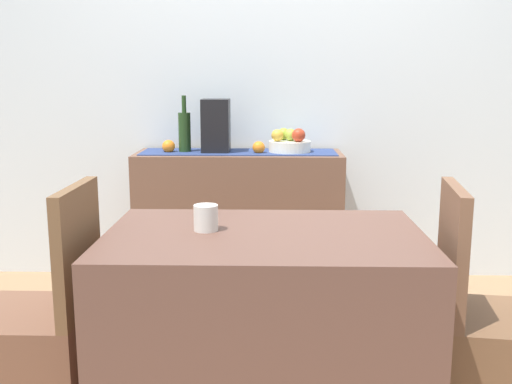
{
  "coord_description": "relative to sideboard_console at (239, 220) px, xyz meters",
  "views": [
    {
      "loc": [
        -0.02,
        -2.56,
        1.26
      ],
      "look_at": [
        -0.09,
        0.34,
        0.7
      ],
      "focal_mm": 41.89,
      "sensor_mm": 36.0,
      "label": 1
    }
  ],
  "objects": [
    {
      "name": "ground_plane",
      "position": [
        0.2,
        -0.92,
        -0.42
      ],
      "size": [
        6.4,
        6.4,
        0.02
      ],
      "primitive_type": "cube",
      "color": "#9D7753",
      "rests_on": "ground"
    },
    {
      "name": "orange_loose_end",
      "position": [
        0.12,
        -0.05,
        0.45
      ],
      "size": [
        0.07,
        0.07,
        0.07
      ],
      "primitive_type": "sphere",
      "color": "orange",
      "rests_on": "sideboard_console"
    },
    {
      "name": "apple_upper",
      "position": [
        0.35,
        -0.05,
        0.52
      ],
      "size": [
        0.08,
        0.08,
        0.08
      ],
      "primitive_type": "sphere",
      "color": "#B4371E",
      "rests_on": "fruit_bowl"
    },
    {
      "name": "dining_table",
      "position": [
        0.17,
        -1.52,
        -0.04
      ],
      "size": [
        1.09,
        0.72,
        0.74
      ],
      "primitive_type": "cube",
      "color": "brown",
      "rests_on": "ground"
    },
    {
      "name": "apple_left",
      "position": [
        0.3,
        0.0,
        0.52
      ],
      "size": [
        0.07,
        0.07,
        0.07
      ],
      "primitive_type": "sphere",
      "color": "#95B13B",
      "rests_on": "fruit_bowl"
    },
    {
      "name": "chair_by_corner",
      "position": [
        0.97,
        -1.52,
        -0.15
      ],
      "size": [
        0.45,
        0.45,
        0.9
      ],
      "color": "brown",
      "rests_on": "ground"
    },
    {
      "name": "coffee_cup",
      "position": [
        -0.04,
        -1.49,
        0.37
      ],
      "size": [
        0.08,
        0.08,
        0.09
      ],
      "primitive_type": "cylinder",
      "color": "silver",
      "rests_on": "dining_table"
    },
    {
      "name": "table_runner",
      "position": [
        0.0,
        0.0,
        0.41
      ],
      "size": [
        1.14,
        0.32,
        0.01
      ],
      "primitive_type": "cube",
      "color": "navy",
      "rests_on": "sideboard_console"
    },
    {
      "name": "wine_bottle",
      "position": [
        -0.32,
        0.0,
        0.54
      ],
      "size": [
        0.07,
        0.07,
        0.33
      ],
      "color": "#223D1A",
      "rests_on": "sideboard_console"
    },
    {
      "name": "orange_loose_far",
      "position": [
        -0.41,
        -0.02,
        0.45
      ],
      "size": [
        0.08,
        0.08,
        0.08
      ],
      "primitive_type": "sphere",
      "color": "orange",
      "rests_on": "sideboard_console"
    },
    {
      "name": "apple_front",
      "position": [
        0.23,
        -0.03,
        0.52
      ],
      "size": [
        0.07,
        0.07,
        0.07
      ],
      "primitive_type": "sphere",
      "color": "gold",
      "rests_on": "fruit_bowl"
    },
    {
      "name": "chair_near_window",
      "position": [
        -0.64,
        -1.52,
        -0.15
      ],
      "size": [
        0.4,
        0.4,
        0.9
      ],
      "color": "brown",
      "rests_on": "ground"
    },
    {
      "name": "coffee_maker",
      "position": [
        -0.13,
        0.0,
        0.57
      ],
      "size": [
        0.16,
        0.18,
        0.31
      ],
      "primitive_type": "cube",
      "color": "black",
      "rests_on": "sideboard_console"
    },
    {
      "name": "apple_center",
      "position": [
        0.26,
        0.06,
        0.52
      ],
      "size": [
        0.07,
        0.07,
        0.07
      ],
      "primitive_type": "sphere",
      "color": "#93AA30",
      "rests_on": "fruit_bowl"
    },
    {
      "name": "fruit_bowl",
      "position": [
        0.3,
        0.0,
        0.45
      ],
      "size": [
        0.25,
        0.25,
        0.06
      ],
      "primitive_type": "cylinder",
      "color": "white",
      "rests_on": "table_runner"
    },
    {
      "name": "sideboard_console",
      "position": [
        0.0,
        0.0,
        0.0
      ],
      "size": [
        1.21,
        0.42,
        0.82
      ],
      "primitive_type": "cube",
      "color": "brown",
      "rests_on": "ground"
    },
    {
      "name": "room_wall_rear",
      "position": [
        0.2,
        0.26,
        0.94
      ],
      "size": [
        6.4,
        0.06,
        2.7
      ],
      "primitive_type": "cube",
      "color": "silver",
      "rests_on": "ground"
    }
  ]
}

